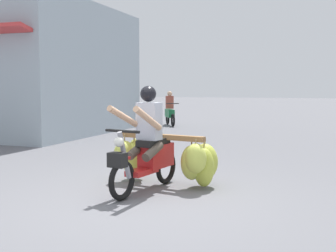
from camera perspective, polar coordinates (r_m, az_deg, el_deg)
ground_plane at (r=5.91m, az=-3.91°, el=-10.11°), size 120.00×120.00×0.00m
motorbike_main_loaded at (r=6.70m, az=-0.82°, el=-3.86°), size 1.79×1.87×1.58m
motorbike_distant_ahead_left at (r=17.52m, az=0.24°, el=1.92°), size 0.93×1.43×1.40m
shopfront_building at (r=15.13m, az=-14.73°, el=7.14°), size 3.42×6.93×4.24m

